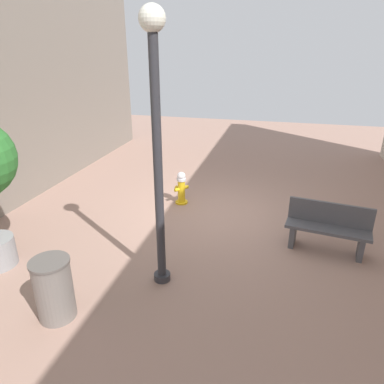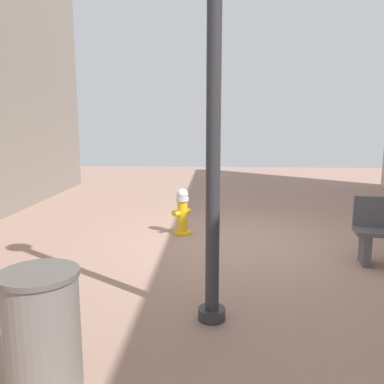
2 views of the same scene
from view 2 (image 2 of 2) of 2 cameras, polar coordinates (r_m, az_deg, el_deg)
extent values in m
plane|color=#9E7A6B|center=(6.84, 6.87, -7.07)|extent=(23.40, 23.40, 0.00)
cylinder|color=gold|center=(7.23, -1.38, -5.87)|extent=(0.31, 0.31, 0.05)
cylinder|color=gold|center=(7.15, -1.39, -3.50)|extent=(0.18, 0.18, 0.56)
cylinder|color=silver|center=(7.09, -1.40, -1.05)|extent=(0.23, 0.23, 0.06)
sphere|color=silver|center=(7.07, -1.41, -0.35)|extent=(0.21, 0.21, 0.21)
cylinder|color=gold|center=(7.04, -2.15, -3.16)|extent=(0.14, 0.15, 0.08)
cylinder|color=gold|center=(7.24, -0.66, -2.79)|extent=(0.14, 0.15, 0.08)
cylinder|color=gold|center=(7.25, -2.29, -3.11)|extent=(0.18, 0.17, 0.11)
cube|color=#4C4C51|center=(6.20, 23.62, -7.46)|extent=(0.16, 0.41, 0.45)
cylinder|color=#2D2D33|center=(4.25, 2.86, -17.09)|extent=(0.28, 0.28, 0.12)
cylinder|color=#2D2D33|center=(3.79, 3.12, 10.38)|extent=(0.14, 0.14, 3.80)
cylinder|color=slate|center=(3.23, -20.68, -18.99)|extent=(0.54, 0.54, 0.92)
cylinder|color=#5B5551|center=(3.03, -21.24, -10.98)|extent=(0.56, 0.56, 0.04)
camera|label=1|loc=(2.62, 128.24, 35.68)|focal=32.90mm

